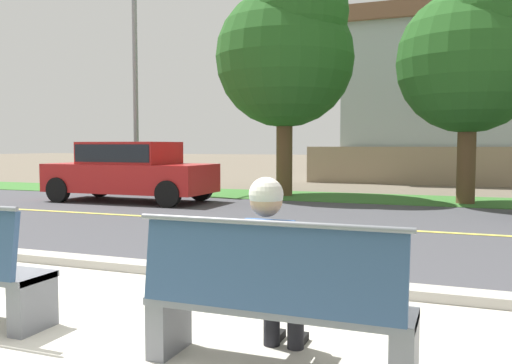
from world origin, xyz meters
TOP-DOWN VIEW (x-y plane):
  - ground_plane at (0.00, 8.00)m, footprint 140.00×140.00m
  - sidewalk_pavement at (0.00, 0.40)m, footprint 44.00×3.60m
  - curb_edge at (0.00, 2.35)m, footprint 44.00×0.30m
  - street_asphalt at (0.00, 6.50)m, footprint 52.00×8.00m
  - road_centre_line at (0.00, 6.50)m, footprint 48.00×0.14m
  - far_verge_grass at (0.00, 11.94)m, footprint 48.00×2.80m
  - bench_right at (1.40, 0.26)m, footprint 1.73×0.48m
  - seated_person_blue at (1.32, 0.43)m, footprint 0.52×0.68m
  - car_red_far at (-5.52, 8.90)m, footprint 4.30×1.86m
  - streetlamp at (-7.08, 11.73)m, footprint 0.24×2.10m
  - shade_tree_far_left at (-2.19, 11.80)m, footprint 3.93×3.93m
  - shade_tree_left at (2.67, 11.39)m, footprint 3.50×3.50m
  - garden_wall at (3.25, 17.75)m, footprint 13.00×0.36m
  - house_across_street at (4.01, 20.95)m, footprint 12.93×6.91m

SIDE VIEW (x-z plane):
  - ground_plane at x=0.00m, z-range 0.00..0.00m
  - street_asphalt at x=0.00m, z-range 0.00..0.01m
  - sidewalk_pavement at x=0.00m, z-range 0.00..0.01m
  - far_verge_grass at x=0.00m, z-range 0.00..0.02m
  - road_centre_line at x=0.00m, z-range 0.01..0.01m
  - curb_edge at x=0.00m, z-range 0.00..0.11m
  - bench_right at x=1.40m, z-range -0.05..0.96m
  - seated_person_blue at x=1.32m, z-range 0.05..1.30m
  - garden_wall at x=3.25m, z-range 0.00..1.40m
  - car_red_far at x=-5.52m, z-range 0.08..1.62m
  - house_across_street at x=4.01m, z-range 0.04..6.76m
  - shade_tree_left at x=2.67m, z-range 0.86..6.64m
  - shade_tree_far_left at x=-2.19m, z-range 0.97..7.45m
  - streetlamp at x=-7.08m, z-range 0.51..8.15m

